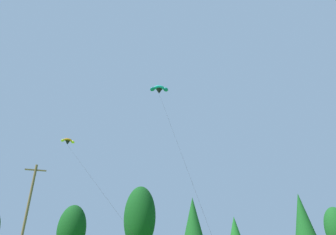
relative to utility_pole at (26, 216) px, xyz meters
name	(u,v)px	position (x,y,z in m)	size (l,w,h in m)	color
treeline_tree_d	(72,230)	(4.68, 15.23, -0.29)	(4.32, 4.32, 9.35)	#472D19
treeline_tree_e	(140,217)	(15.21, 14.80, 1.83)	(5.27, 5.27, 12.85)	#472D19
treeline_tree_f	(193,223)	(23.42, 11.52, 0.90)	(4.01, 4.01, 10.94)	#472D19
treeline_tree_g	(235,235)	(32.53, 14.12, -0.66)	(3.46, 3.46, 8.44)	#472D19
treeline_tree_h	(303,219)	(45.26, 11.16, 2.05)	(4.41, 4.41, 12.77)	#472D19
utility_pole	(26,216)	(0.00, 0.00, 0.00)	(2.20, 0.26, 11.36)	brown
parafoil_kite_high_orange	(68,141)	(2.41, 8.14, 11.39)	(9.91, 18.50, 16.22)	orange
parafoil_kite_mid_teal	(159,90)	(14.57, 1.94, 19.01)	(2.91, 16.71, 24.09)	teal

